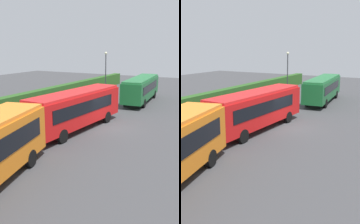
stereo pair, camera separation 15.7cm
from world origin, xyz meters
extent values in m
plane|color=#424244|center=(0.00, 0.00, 0.00)|extent=(81.68, 81.68, 0.00)
cube|color=black|center=(-11.89, -0.06, 2.13)|extent=(7.57, 1.94, 1.02)
cylinder|color=black|center=(-9.21, 0.73, 0.50)|extent=(1.04, 0.52, 1.00)
cube|color=red|center=(-1.78, 2.21, 1.76)|extent=(10.49, 3.03, 2.41)
cube|color=red|center=(-1.78, 2.21, 3.06)|extent=(10.17, 2.82, 0.20)
cube|color=black|center=(-2.00, 3.41, 2.05)|extent=(8.06, 0.60, 0.97)
cube|color=black|center=(-2.16, 1.06, 2.05)|extent=(8.06, 0.60, 0.97)
cube|color=black|center=(3.40, 1.85, 2.05)|extent=(0.17, 1.90, 1.01)
cube|color=silver|center=(3.40, 1.85, 2.78)|extent=(0.13, 1.28, 0.28)
cylinder|color=black|center=(1.49, 3.05, 0.50)|extent=(1.02, 0.35, 1.00)
cylinder|color=black|center=(1.35, 0.93, 0.50)|extent=(1.02, 0.35, 1.00)
cylinder|color=black|center=(-4.91, 3.49, 0.50)|extent=(1.02, 0.35, 1.00)
cylinder|color=black|center=(-5.06, 1.38, 0.50)|extent=(1.02, 0.35, 1.00)
sphere|color=silver|center=(3.46, 2.49, 0.90)|extent=(0.22, 0.22, 0.22)
sphere|color=silver|center=(3.37, 1.22, 0.90)|extent=(0.22, 0.22, 0.22)
cube|color=#19602D|center=(11.89, 1.31, 1.66)|extent=(10.62, 3.36, 2.23)
cube|color=#27723C|center=(11.89, 1.31, 2.88)|extent=(10.29, 3.14, 0.20)
cube|color=black|center=(11.47, 2.44, 1.93)|extent=(8.10, 0.86, 0.89)
cube|color=black|center=(11.71, 0.11, 1.93)|extent=(8.10, 0.86, 0.89)
cube|color=black|center=(17.10, 1.84, 1.93)|extent=(0.23, 1.89, 0.94)
cube|color=silver|center=(17.10, 1.84, 2.60)|extent=(0.17, 1.27, 0.28)
cylinder|color=black|center=(15.00, 2.69, 0.50)|extent=(1.02, 0.38, 1.00)
cylinder|color=black|center=(15.22, 0.58, 0.50)|extent=(1.02, 0.38, 1.00)
cylinder|color=black|center=(8.56, 2.03, 0.50)|extent=(1.02, 0.38, 1.00)
cylinder|color=black|center=(8.78, -0.07, 0.50)|extent=(1.02, 0.38, 1.00)
sphere|color=silver|center=(17.05, 2.47, 0.90)|extent=(0.22, 0.22, 0.22)
sphere|color=silver|center=(17.18, 1.21, 0.90)|extent=(0.22, 0.22, 0.22)
cube|color=#334C8C|center=(0.33, 4.86, 0.41)|extent=(0.27, 0.29, 0.83)
cube|color=#334C8C|center=(0.33, 4.86, 1.19)|extent=(0.30, 0.44, 0.72)
sphere|color=beige|center=(0.33, 4.86, 1.66)|extent=(0.23, 0.23, 0.23)
cube|color=#2B5820|center=(0.00, 10.62, 0.92)|extent=(52.84, 1.09, 1.85)
cylinder|color=#38383D|center=(15.16, 7.64, 2.76)|extent=(0.14, 0.14, 5.52)
sphere|color=beige|center=(15.16, 7.64, 5.70)|extent=(0.36, 0.36, 0.36)
camera|label=1|loc=(-20.46, -9.18, 6.67)|focal=44.62mm
camera|label=2|loc=(-20.39, -9.32, 6.67)|focal=44.62mm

